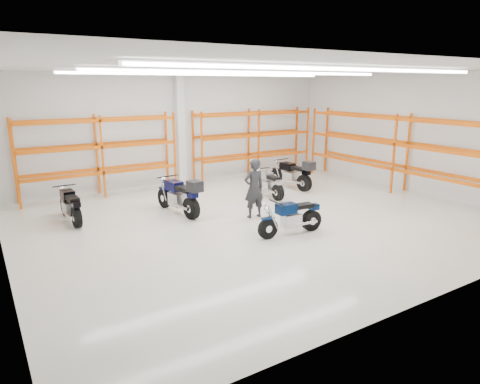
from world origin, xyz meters
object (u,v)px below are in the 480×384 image
motorcycle_back_b (180,196)px  motorcycle_back_d (294,174)px  structural_column (180,130)px  motorcycle_back_a (70,206)px  motorcycle_main (293,218)px  standing_man (254,188)px  motorcycle_back_c (269,184)px

motorcycle_back_b → motorcycle_back_d: size_ratio=1.04×
structural_column → motorcycle_back_a: bearing=-148.9°
motorcycle_main → standing_man: (-0.05, 1.87, 0.46)m
motorcycle_main → motorcycle_back_b: size_ratio=0.84×
motorcycle_main → structural_column: (0.04, 7.47, 1.78)m
motorcycle_back_c → motorcycle_main: bearing=-116.5°
motorcycle_back_c → standing_man: 2.67m
motorcycle_main → motorcycle_back_d: (3.41, 4.20, 0.10)m
motorcycle_back_d → structural_column: size_ratio=0.52×
motorcycle_back_a → structural_column: 6.14m
motorcycle_main → standing_man: bearing=91.7°
motorcycle_back_b → standing_man: standing_man is taller
motorcycle_back_a → motorcycle_back_b: (3.13, -1.08, 0.11)m
motorcycle_back_a → standing_man: size_ratio=1.13×
standing_man → motorcycle_back_c: bearing=-131.7°
motorcycle_main → motorcycle_back_a: (-5.00, 4.43, 0.01)m
motorcycle_back_b → motorcycle_back_c: (3.72, 0.34, -0.13)m
standing_man → structural_column: bearing=-86.4°
motorcycle_main → motorcycle_back_d: size_ratio=0.88×
motorcycle_back_b → standing_man: (1.82, -1.48, 0.33)m
motorcycle_main → motorcycle_back_a: bearing=138.5°
motorcycle_back_a → standing_man: bearing=-27.3°
motorcycle_main → motorcycle_back_c: size_ratio=1.02×
motorcycle_back_c → motorcycle_back_d: 1.65m
motorcycle_main → motorcycle_back_b: 3.85m
motorcycle_back_a → motorcycle_back_c: (6.84, -0.74, -0.02)m
motorcycle_main → standing_man: standing_man is taller
motorcycle_main → motorcycle_back_b: motorcycle_back_b is taller
motorcycle_back_b → motorcycle_back_c: motorcycle_back_b is taller
motorcycle_back_b → structural_column: size_ratio=0.54×
motorcycle_back_c → motorcycle_back_d: size_ratio=0.86×
motorcycle_main → motorcycle_back_d: motorcycle_back_d is taller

